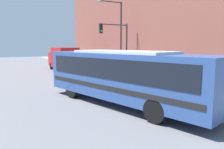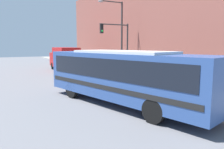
% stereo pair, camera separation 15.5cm
% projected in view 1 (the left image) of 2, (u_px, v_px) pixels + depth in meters
% --- Properties ---
extents(ground_plane, '(120.00, 120.00, 0.00)m').
position_uv_depth(ground_plane, '(169.00, 115.00, 10.51)').
color(ground_plane, slate).
extents(sidewalk, '(2.46, 70.00, 0.14)m').
position_uv_depth(sidewalk, '(98.00, 69.00, 30.58)').
color(sidewalk, gray).
rests_on(sidewalk, ground_plane).
extents(building_facade, '(6.00, 31.48, 11.45)m').
position_uv_depth(building_facade, '(137.00, 27.00, 29.05)').
color(building_facade, brown).
rests_on(building_facade, ground_plane).
extents(city_bus, '(5.17, 11.18, 3.05)m').
position_uv_depth(city_bus, '(123.00, 74.00, 12.11)').
color(city_bus, '#2D4C8C').
rests_on(city_bus, ground_plane).
extents(delivery_truck, '(2.35, 6.69, 3.06)m').
position_uv_depth(delivery_truck, '(63.00, 58.00, 28.80)').
color(delivery_truck, '#B21919').
rests_on(delivery_truck, ground_plane).
extents(fire_hydrant, '(0.25, 0.34, 0.73)m').
position_uv_depth(fire_hydrant, '(164.00, 80.00, 18.06)').
color(fire_hydrant, red).
rests_on(fire_hydrant, sidewalk).
extents(traffic_light_pole, '(3.28, 0.35, 5.42)m').
position_uv_depth(traffic_light_pole, '(118.00, 40.00, 22.31)').
color(traffic_light_pole, '#2D2D2D').
rests_on(traffic_light_pole, sidewalk).
extents(parking_meter, '(0.14, 0.14, 1.20)m').
position_uv_depth(parking_meter, '(138.00, 70.00, 21.16)').
color(parking_meter, '#2D2D2D').
rests_on(parking_meter, sidewalk).
extents(street_lamp, '(2.93, 0.28, 7.84)m').
position_uv_depth(street_lamp, '(118.00, 32.00, 23.72)').
color(street_lamp, '#2D2D2D').
rests_on(street_lamp, sidewalk).
extents(pedestrian_near_corner, '(0.34, 0.34, 1.84)m').
position_uv_depth(pedestrian_near_corner, '(171.00, 72.00, 18.70)').
color(pedestrian_near_corner, '#23283D').
rests_on(pedestrian_near_corner, sidewalk).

